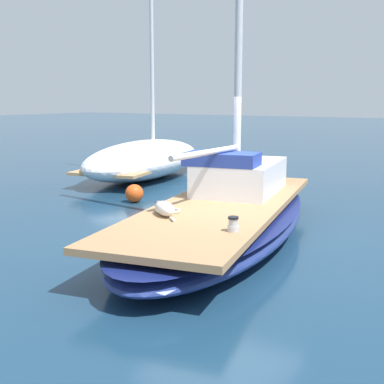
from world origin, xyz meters
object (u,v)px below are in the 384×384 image
sailboat_main (222,221)px  mooring_buoy (134,193)px  dog_white (164,208)px  deck_winch (233,225)px  moored_boat_port_side (145,158)px  coiled_rope (171,211)px

sailboat_main → mooring_buoy: 3.80m
dog_white → mooring_buoy: size_ratio=1.81×
dog_white → deck_winch: dog_white is taller
moored_boat_port_side → sailboat_main: bearing=-42.0°
mooring_buoy → coiled_rope: bearing=-43.0°
sailboat_main → coiled_rope: coiled_rope is taller
deck_winch → moored_boat_port_side: 9.39m
dog_white → sailboat_main: bearing=76.3°
sailboat_main → coiled_rope: bearing=-107.8°
sailboat_main → moored_boat_port_side: moored_boat_port_side is taller
coiled_rope → deck_winch: bearing=-21.1°
dog_white → mooring_buoy: 4.35m
coiled_rope → moored_boat_port_side: moored_boat_port_side is taller
dog_white → deck_winch: (1.39, -0.33, -0.01)m
mooring_buoy → moored_boat_port_side: bearing=123.8°
deck_winch → coiled_rope: bearing=158.9°
deck_winch → mooring_buoy: (-4.45, 3.37, -0.54)m
sailboat_main → dog_white: bearing=-103.7°
deck_winch → mooring_buoy: bearing=142.8°
moored_boat_port_side → coiled_rope: bearing=-49.5°
coiled_rope → dog_white: bearing=-82.7°
dog_white → coiled_rope: 0.24m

